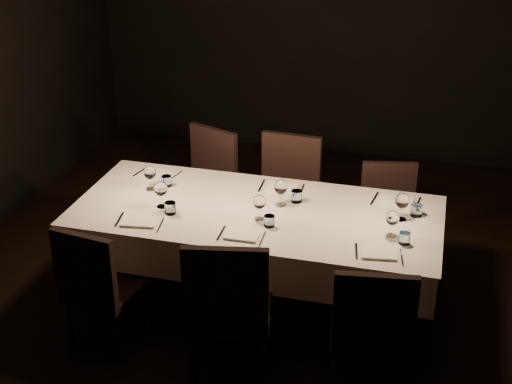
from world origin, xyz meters
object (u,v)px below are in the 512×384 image
(chair_near_left, at_px, (97,283))
(chair_near_center, at_px, (228,306))
(chair_far_left, at_px, (206,181))
(dining_table, at_px, (256,220))
(chair_far_right, at_px, (388,213))
(chair_far_center, at_px, (286,193))
(chair_near_right, at_px, (371,328))

(chair_near_left, distance_m, chair_near_center, 0.91)
(chair_near_left, bearing_deg, chair_far_left, -88.78)
(dining_table, height_order, chair_near_left, chair_near_left)
(chair_far_right, bearing_deg, chair_near_left, -151.04)
(chair_near_left, distance_m, chair_far_left, 1.60)
(chair_near_center, height_order, chair_far_right, chair_near_center)
(chair_far_center, bearing_deg, chair_far_right, 2.05)
(chair_near_left, relative_size, chair_near_right, 0.96)
(dining_table, xyz_separation_m, chair_far_left, (-0.65, 0.82, -0.16))
(chair_far_center, height_order, chair_far_right, chair_far_center)
(dining_table, relative_size, chair_far_center, 2.53)
(dining_table, xyz_separation_m, chair_far_center, (0.05, 0.75, -0.14))
(chair_far_right, bearing_deg, chair_near_center, -128.81)
(chair_near_right, xyz_separation_m, chair_far_left, (-1.55, 1.63, 0.00))
(dining_table, xyz_separation_m, chair_near_center, (0.06, -0.86, -0.13))
(chair_near_center, height_order, chair_near_right, chair_near_center)
(chair_near_left, distance_m, chair_far_right, 2.26)
(chair_near_center, distance_m, chair_far_left, 1.82)
(chair_far_left, relative_size, chair_far_center, 0.96)
(chair_near_left, bearing_deg, dining_table, -129.73)
(chair_near_center, relative_size, chair_far_center, 1.03)
(chair_far_left, bearing_deg, chair_near_right, -24.97)
(chair_far_right, bearing_deg, chair_far_center, 166.12)
(dining_table, distance_m, chair_far_center, 0.76)
(chair_far_right, bearing_deg, chair_near_right, -100.33)
(chair_near_left, relative_size, chair_far_center, 0.92)
(chair_near_left, height_order, chair_near_right, chair_near_right)
(chair_near_left, distance_m, chair_near_right, 1.75)
(dining_table, height_order, chair_far_center, chair_far_center)
(chair_far_center, distance_m, chair_far_right, 0.81)
(chair_near_center, xyz_separation_m, chair_near_right, (0.84, 0.05, -0.03))
(chair_far_left, bearing_deg, chair_near_left, -75.72)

